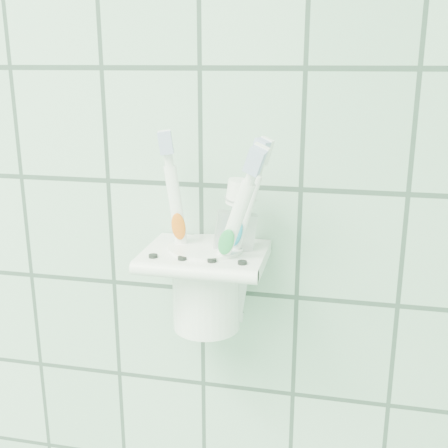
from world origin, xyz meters
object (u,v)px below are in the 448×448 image
object	(u,v)px
toothbrush_pink	(191,226)
toothbrush_orange	(199,222)
cup	(206,283)
toothpaste_tube	(222,241)
holder_bracket	(206,257)
toothbrush_blue	(214,224)

from	to	relation	value
toothbrush_pink	toothbrush_orange	world-z (taller)	toothbrush_orange
cup	toothpaste_tube	xyz separation A→B (m)	(0.02, 0.00, 0.05)
holder_bracket	toothpaste_tube	world-z (taller)	toothpaste_tube
toothbrush_pink	toothpaste_tube	size ratio (longest dim) A/B	1.27
cup	toothbrush_pink	size ratio (longest dim) A/B	0.46
holder_bracket	toothbrush_blue	distance (m)	0.03
cup	toothpaste_tube	size ratio (longest dim) A/B	0.58
holder_bracket	toothbrush_blue	size ratio (longest dim) A/B	0.61
cup	toothbrush_pink	world-z (taller)	toothbrush_pink
toothbrush_pink	toothbrush_blue	size ratio (longest dim) A/B	0.98
toothbrush_pink	toothbrush_orange	bearing A→B (deg)	-35.37
toothbrush_orange	toothpaste_tube	bearing A→B (deg)	10.92
cup	toothbrush_orange	distance (m)	0.07
cup	toothpaste_tube	distance (m)	0.05
cup	toothbrush_blue	world-z (taller)	toothbrush_blue
holder_bracket	toothbrush_pink	size ratio (longest dim) A/B	0.62
toothbrush_blue	toothpaste_tube	world-z (taller)	toothbrush_blue
holder_bracket	toothbrush_pink	bearing A→B (deg)	156.98
toothbrush_blue	holder_bracket	bearing A→B (deg)	-90.18
toothbrush_blue	toothpaste_tube	bearing A→B (deg)	-6.63
cup	toothbrush_orange	world-z (taller)	toothbrush_orange
toothbrush_orange	toothpaste_tube	distance (m)	0.03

